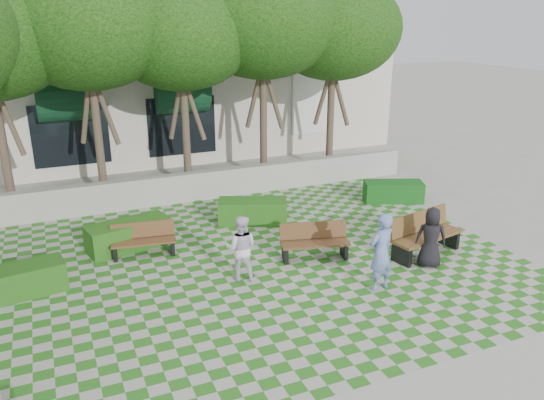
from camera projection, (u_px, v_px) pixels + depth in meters
name	position (u px, v px, depth m)	size (l,w,h in m)	color
ground	(278.00, 283.00, 11.71)	(90.00, 90.00, 0.00)	gray
lawn	(261.00, 264.00, 12.57)	(12.00, 12.00, 0.00)	#2B721E
retaining_wall	(199.00, 185.00, 16.93)	(15.00, 0.36, 0.90)	#9E9B93
bench_east	(425.00, 235.00, 13.00)	(2.08, 1.05, 1.05)	brown
bench_mid	(314.00, 242.00, 12.80)	(1.73, 0.95, 0.86)	#51331B
bench_west	(144.00, 240.00, 12.96)	(1.60, 0.74, 0.81)	#54341C
hedge_east	(393.00, 191.00, 16.77)	(1.81, 0.73, 0.63)	#134917
hedge_midright	(253.00, 211.00, 15.03)	(1.92, 0.77, 0.67)	#1F5316
hedge_midleft	(128.00, 235.00, 13.36)	(2.02, 0.81, 0.71)	#1F5115
hedge_west	(19.00, 281.00, 11.12)	(1.83, 0.73, 0.64)	#1E4E14
person_blue	(381.00, 252.00, 11.19)	(0.64, 0.42, 1.74)	#697EC0
person_dark	(431.00, 238.00, 12.29)	(0.71, 0.46, 1.45)	black
person_white	(241.00, 248.00, 11.68)	(0.73, 0.57, 1.50)	silver
tree_row	(128.00, 31.00, 14.45)	(17.70, 13.40, 7.41)	#47382B
building	(168.00, 89.00, 23.42)	(18.00, 8.92, 5.15)	beige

